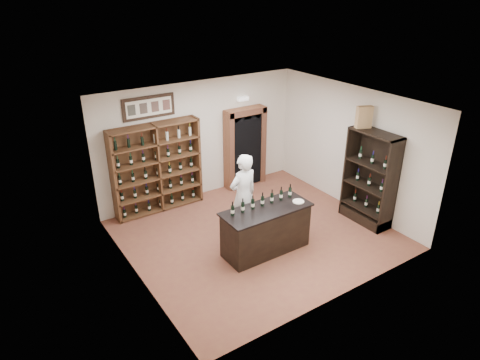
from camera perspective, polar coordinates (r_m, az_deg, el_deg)
name	(u,v)px	position (r m, az deg, el deg)	size (l,w,h in m)	color
floor	(256,234)	(9.66, 2.21, -7.26)	(5.50, 5.50, 0.00)	brown
ceiling	(259,103)	(8.45, 2.55, 10.21)	(5.50, 5.50, 0.00)	white
wall_back	(200,140)	(10.93, -5.32, 5.36)	(5.50, 0.04, 3.00)	beige
wall_left	(131,208)	(7.82, -14.27, -3.69)	(0.04, 5.00, 3.00)	beige
wall_right	(350,148)	(10.68, 14.48, 4.19)	(0.04, 5.00, 3.00)	beige
wine_shelf	(156,168)	(10.42, -11.08, 1.63)	(2.20, 0.38, 2.20)	brown
framed_picture	(149,107)	(10.07, -12.07, 9.47)	(1.25, 0.04, 0.52)	black
arched_doorway	(245,146)	(11.52, 0.64, 4.60)	(1.17, 0.35, 2.17)	black
emergency_light	(243,99)	(11.21, 0.40, 10.79)	(0.30, 0.10, 0.10)	white
tasting_counter	(266,230)	(8.89, 3.47, -6.67)	(1.88, 0.78, 1.00)	black
counter_bottle_0	(233,211)	(8.32, -1.00, -4.09)	(0.07, 0.07, 0.30)	black
counter_bottle_1	(243,207)	(8.44, 0.37, -3.65)	(0.07, 0.07, 0.30)	black
counter_bottle_2	(253,204)	(8.56, 1.71, -3.23)	(0.07, 0.07, 0.30)	black
counter_bottle_3	(262,201)	(8.68, 3.01, -2.81)	(0.07, 0.07, 0.30)	black
counter_bottle_4	(272,198)	(8.81, 4.27, -2.41)	(0.07, 0.07, 0.30)	black
counter_bottle_5	(281,195)	(8.95, 5.49, -2.01)	(0.07, 0.07, 0.30)	black
counter_bottle_6	(290,192)	(9.09, 6.68, -1.63)	(0.07, 0.07, 0.30)	black
side_cabinet	(369,192)	(10.28, 16.81, -1.48)	(0.48, 1.20, 2.20)	black
shopkeeper	(243,196)	(9.22, 0.43, -2.11)	(0.70, 0.46, 1.91)	white
plate	(298,201)	(8.94, 7.79, -2.85)	(0.24, 0.24, 0.02)	white
wine_crate	(364,117)	(9.86, 16.20, 8.06)	(0.35, 0.14, 0.49)	tan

